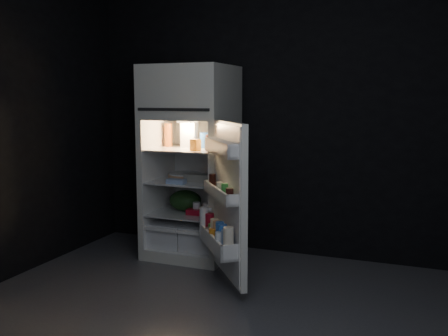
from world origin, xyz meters
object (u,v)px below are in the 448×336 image
at_px(fridge_door, 225,204).
at_px(milk_jug, 189,135).
at_px(egg_carton, 201,178).
at_px(yogurt_tray, 203,212).
at_px(refrigerator, 192,155).

bearing_deg(fridge_door, milk_jug, 132.20).
bearing_deg(egg_carton, fridge_door, -50.70).
height_order(milk_jug, yogurt_tray, milk_jug).
height_order(milk_jug, egg_carton, milk_jug).
relative_size(fridge_door, yogurt_tray, 4.44).
relative_size(milk_jug, egg_carton, 0.78).
relative_size(fridge_door, milk_jug, 5.08).
height_order(refrigerator, fridge_door, refrigerator).
relative_size(refrigerator, egg_carton, 5.78).
distance_m(fridge_door, yogurt_tray, 0.75).
bearing_deg(milk_jug, egg_carton, -43.67).
bearing_deg(fridge_door, yogurt_tray, 128.37).
distance_m(refrigerator, yogurt_tray, 0.54).
bearing_deg(milk_jug, refrigerator, -45.38).
height_order(refrigerator, milk_jug, refrigerator).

